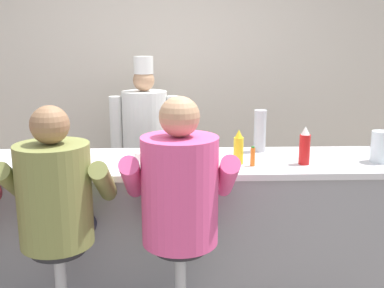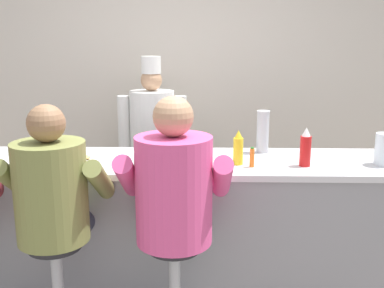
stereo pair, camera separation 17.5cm
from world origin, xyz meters
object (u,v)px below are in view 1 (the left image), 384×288
Objects in this scene: coffee_mug_white at (142,159)px; water_pitcher_clear at (381,147)px; breakfast_plate at (81,162)px; diner_seated_olive at (57,199)px; hot_sauce_bottle_orange at (253,157)px; cook_in_whites_near at (145,137)px; cereal_bowl at (165,164)px; mustard_bottle_yellow at (239,148)px; diner_seated_pink at (180,194)px; cup_stack_steel at (260,131)px; coffee_mug_tan at (182,151)px; ketchup_bottle_red at (305,147)px.

water_pitcher_clear is at bearing 2.07° from coffee_mug_white.
diner_seated_olive is (-0.04, -0.49, -0.09)m from breakfast_plate.
cook_in_whites_near is at bearing 122.23° from hot_sauce_bottle_orange.
hot_sauce_bottle_orange reaches higher than coffee_mug_white.
diner_seated_olive reaches higher than water_pitcher_clear.
cereal_bowl is 0.16m from coffee_mug_white.
cook_in_whites_near is (-0.70, 1.18, -0.17)m from mustard_bottle_yellow.
diner_seated_pink is (0.65, -0.49, -0.07)m from breakfast_plate.
hot_sauce_bottle_orange is 0.08× the size of cook_in_whites_near.
breakfast_plate is (-1.04, 0.04, -0.09)m from mustard_bottle_yellow.
coffee_mug_white is 0.92m from cup_stack_steel.
coffee_mug_white is at bearing 178.95° from hot_sauce_bottle_orange.
coffee_mug_tan reaches higher than breakfast_plate.
diner_seated_pink is (0.09, -0.36, -0.08)m from cereal_bowl.
cereal_bowl is at bearing -80.43° from cook_in_whites_near.
ketchup_bottle_red is 1.72× the size of cereal_bowl.
hot_sauce_bottle_orange is at bearing -106.41° from cup_stack_steel.
cereal_bowl is 1.08× the size of coffee_mug_tan.
breakfast_plate is 0.50m from diner_seated_olive.
mustard_bottle_yellow is 0.40m from cup_stack_steel.
coffee_mug_white is (-0.63, -0.05, -0.06)m from mustard_bottle_yellow.
coffee_mug_tan is at bearing 173.04° from water_pitcher_clear.
cook_in_whites_near reaches higher than coffee_mug_white.
mustard_bottle_yellow is at bearing -179.38° from water_pitcher_clear.
cup_stack_steel reaches higher than breakfast_plate.
cook_in_whites_near reaches higher than mustard_bottle_yellow.
mustard_bottle_yellow is 0.96m from water_pitcher_clear.
mustard_bottle_yellow reaches higher than hot_sauce_bottle_orange.
hot_sauce_bottle_orange reaches higher than cereal_bowl.
coffee_mug_tan is at bearing 11.51° from breakfast_plate.
hot_sauce_bottle_orange is at bearing -4.91° from breakfast_plate.
cook_in_whites_near reaches higher than diner_seated_olive.
cook_in_whites_near is (-0.33, 1.01, -0.11)m from coffee_mug_tan.
hot_sauce_bottle_orange is 0.09× the size of diner_seated_pink.
cup_stack_steel is (0.83, 0.39, 0.11)m from coffee_mug_white.
diner_seated_pink is at bearing -152.73° from ketchup_bottle_red.
mustard_bottle_yellow is (-0.43, 0.03, -0.01)m from ketchup_bottle_red.
water_pitcher_clear reaches higher than cereal_bowl.
water_pitcher_clear is at bearing 4.26° from ketchup_bottle_red.
ketchup_bottle_red is at bearing -3.87° from mustard_bottle_yellow.
mustard_bottle_yellow is 0.50m from cereal_bowl.
breakfast_plate is at bearing 179.26° from water_pitcher_clear.
ketchup_bottle_red is 0.18× the size of diner_seated_olive.
coffee_mug_white reaches higher than cereal_bowl.
mustard_bottle_yellow is 0.75× the size of cup_stack_steel.
cup_stack_steel is 1.25m from cook_in_whites_near.
water_pitcher_clear is at bearing -0.74° from breakfast_plate.
ketchup_bottle_red is 0.43m from mustard_bottle_yellow.
diner_seated_olive is (-1.17, -0.40, -0.14)m from hot_sauce_bottle_orange.
breakfast_plate is (-2.00, 0.03, -0.09)m from water_pitcher_clear.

